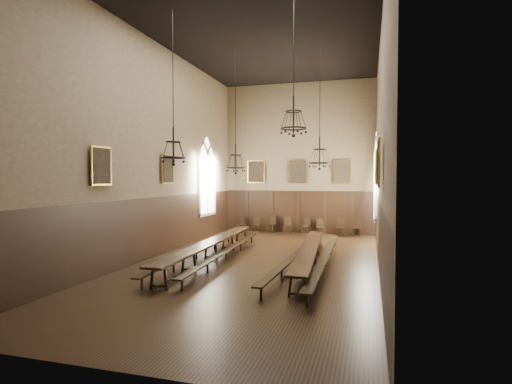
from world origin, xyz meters
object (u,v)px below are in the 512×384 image
at_px(chair_0, 241,227).
at_px(chandelier_front_right, 293,120).
at_px(table_left, 211,250).
at_px(chair_3, 288,228).
at_px(bench_left_inner, 226,253).
at_px(chair_6, 340,231).
at_px(table_right, 309,256).
at_px(chair_7, 357,231).
at_px(bench_right_inner, 297,257).
at_px(chair_1, 256,228).
at_px(chandelier_back_left, 236,160).
at_px(bench_right_outer, 325,259).
at_px(chandelier_back_right, 320,156).
at_px(chair_2, 271,227).
at_px(chandelier_front_left, 173,147).
at_px(chair_5, 320,230).
at_px(bench_left_outer, 197,253).
at_px(chair_4, 306,229).

height_order(chair_0, chandelier_front_right, chandelier_front_right).
relative_size(table_left, chair_3, 10.12).
xyz_separation_m(bench_left_inner, chair_6, (3.89, 8.30, 0.01)).
distance_m(table_right, chair_3, 8.90).
xyz_separation_m(chair_3, chair_7, (4.01, -0.00, -0.01)).
xyz_separation_m(bench_right_inner, chair_1, (-4.00, 8.46, -0.02)).
distance_m(bench_left_inner, chandelier_back_left, 4.54).
distance_m(bench_right_outer, chandelier_back_right, 4.90).
xyz_separation_m(chair_3, chandelier_back_right, (2.56, -5.75, 3.98)).
xyz_separation_m(bench_left_inner, chair_3, (0.81, 8.44, 0.02)).
distance_m(chandelier_back_right, chandelier_front_right, 5.07).
distance_m(chair_3, chair_6, 3.08).
bearing_deg(chair_2, chair_0, -159.06).
height_order(table_left, chair_6, chair_6).
height_order(table_right, chair_2, chair_2).
distance_m(bench_right_inner, chandelier_front_right, 5.39).
bearing_deg(bench_right_inner, chair_0, 120.57).
height_order(chair_6, chandelier_front_left, chandelier_front_left).
height_order(chair_7, chandelier_back_left, chandelier_back_left).
relative_size(chair_3, chandelier_back_right, 0.19).
relative_size(chair_1, chair_3, 0.91).
xyz_separation_m(chair_5, chandelier_front_right, (0.38, -10.68, 4.90)).
bearing_deg(chair_5, table_left, -130.88).
height_order(bench_right_inner, chair_5, chair_5).
height_order(chair_1, chair_5, chair_5).
distance_m(chair_3, chandelier_front_right, 12.02).
bearing_deg(chair_2, bench_left_outer, -77.02).
xyz_separation_m(chair_6, chandelier_front_left, (-4.84, -10.89, 4.06)).
height_order(chair_4, chandelier_front_left, chandelier_front_left).
relative_size(bench_left_inner, chair_6, 10.20).
xyz_separation_m(bench_right_outer, chair_3, (-3.13, 8.55, -0.01)).
relative_size(bench_right_inner, chair_1, 11.23).
distance_m(table_left, chandelier_back_left, 4.50).
height_order(table_right, bench_right_inner, table_right).
height_order(table_left, chandelier_front_left, chandelier_front_left).
bearing_deg(bench_left_outer, chair_6, 58.97).
distance_m(bench_right_inner, chandelier_front_left, 6.13).
bearing_deg(chair_6, chair_0, -175.33).
xyz_separation_m(bench_left_outer, chair_4, (3.11, 8.55, 0.00)).
height_order(table_left, chandelier_front_right, chandelier_front_right).
relative_size(bench_right_inner, chandelier_back_right, 1.92).
distance_m(bench_left_outer, chair_4, 9.10).
distance_m(chair_0, chair_7, 6.94).
bearing_deg(chair_0, table_right, -40.09).
height_order(chandelier_back_right, chandelier_front_left, same).
xyz_separation_m(chair_4, chair_6, (1.98, -0.09, 0.00)).
bearing_deg(table_right, bench_left_outer, -178.99).
relative_size(bench_left_inner, chair_0, 10.62).
xyz_separation_m(chair_3, chandelier_back_left, (-1.24, -6.04, 3.82)).
relative_size(chair_1, chandelier_back_left, 0.16).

